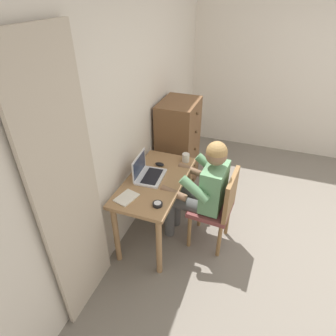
{
  "coord_description": "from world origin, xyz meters",
  "views": [
    {
      "loc": [
        -2.48,
        0.94,
        2.39
      ],
      "look_at": [
        -0.23,
        1.75,
        0.83
      ],
      "focal_mm": 30.47,
      "sensor_mm": 36.0,
      "label": 1
    }
  ],
  "objects_px": {
    "dresser": "(178,146)",
    "computer_mouse": "(160,164)",
    "desk": "(156,189)",
    "coffee_mug": "(186,158)",
    "laptop": "(147,173)",
    "notebook_pad": "(127,198)",
    "chair": "(218,206)",
    "desk_clock": "(158,204)",
    "person_seated": "(202,187)"
  },
  "relations": [
    {
      "from": "laptop",
      "to": "coffee_mug",
      "type": "xyz_separation_m",
      "value": [
        0.42,
        -0.28,
        -0.0
      ]
    },
    {
      "from": "chair",
      "to": "laptop",
      "type": "relative_size",
      "value": 2.52
    },
    {
      "from": "dresser",
      "to": "coffee_mug",
      "type": "distance_m",
      "value": 0.61
    },
    {
      "from": "desk",
      "to": "desk_clock",
      "type": "bearing_deg",
      "value": -154.99
    },
    {
      "from": "chair",
      "to": "laptop",
      "type": "bearing_deg",
      "value": 95.1
    },
    {
      "from": "dresser",
      "to": "computer_mouse",
      "type": "bearing_deg",
      "value": -178.58
    },
    {
      "from": "coffee_mug",
      "to": "desk_clock",
      "type": "bearing_deg",
      "value": 178.74
    },
    {
      "from": "laptop",
      "to": "computer_mouse",
      "type": "distance_m",
      "value": 0.25
    },
    {
      "from": "person_seated",
      "to": "laptop",
      "type": "bearing_deg",
      "value": 97.97
    },
    {
      "from": "dresser",
      "to": "desk_clock",
      "type": "distance_m",
      "value": 1.35
    },
    {
      "from": "dresser",
      "to": "coffee_mug",
      "type": "relative_size",
      "value": 10.05
    },
    {
      "from": "coffee_mug",
      "to": "chair",
      "type": "bearing_deg",
      "value": -128.18
    },
    {
      "from": "chair",
      "to": "desk_clock",
      "type": "relative_size",
      "value": 9.96
    },
    {
      "from": "dresser",
      "to": "person_seated",
      "type": "bearing_deg",
      "value": -148.72
    },
    {
      "from": "laptop",
      "to": "coffee_mug",
      "type": "height_order",
      "value": "laptop"
    },
    {
      "from": "laptop",
      "to": "notebook_pad",
      "type": "distance_m",
      "value": 0.38
    },
    {
      "from": "dresser",
      "to": "chair",
      "type": "bearing_deg",
      "value": -141.07
    },
    {
      "from": "computer_mouse",
      "to": "notebook_pad",
      "type": "bearing_deg",
      "value": 176.5
    },
    {
      "from": "dresser",
      "to": "desk_clock",
      "type": "bearing_deg",
      "value": -169.73
    },
    {
      "from": "dresser",
      "to": "laptop",
      "type": "distance_m",
      "value": 0.96
    },
    {
      "from": "desk",
      "to": "notebook_pad",
      "type": "height_order",
      "value": "notebook_pad"
    },
    {
      "from": "desk",
      "to": "notebook_pad",
      "type": "distance_m",
      "value": 0.41
    },
    {
      "from": "desk_clock",
      "to": "dresser",
      "type": "bearing_deg",
      "value": 10.27
    },
    {
      "from": "computer_mouse",
      "to": "coffee_mug",
      "type": "height_order",
      "value": "coffee_mug"
    },
    {
      "from": "dresser",
      "to": "notebook_pad",
      "type": "relative_size",
      "value": 5.74
    },
    {
      "from": "person_seated",
      "to": "coffee_mug",
      "type": "xyz_separation_m",
      "value": [
        0.35,
        0.27,
        0.09
      ]
    },
    {
      "from": "notebook_pad",
      "to": "coffee_mug",
      "type": "height_order",
      "value": "coffee_mug"
    },
    {
      "from": "person_seated",
      "to": "notebook_pad",
      "type": "relative_size",
      "value": 5.78
    },
    {
      "from": "desk",
      "to": "laptop",
      "type": "bearing_deg",
      "value": 79.73
    },
    {
      "from": "chair",
      "to": "computer_mouse",
      "type": "relative_size",
      "value": 8.96
    },
    {
      "from": "desk",
      "to": "laptop",
      "type": "distance_m",
      "value": 0.2
    },
    {
      "from": "dresser",
      "to": "notebook_pad",
      "type": "height_order",
      "value": "dresser"
    },
    {
      "from": "person_seated",
      "to": "computer_mouse",
      "type": "bearing_deg",
      "value": 71.92
    },
    {
      "from": "coffee_mug",
      "to": "notebook_pad",
      "type": "bearing_deg",
      "value": 158.02
    },
    {
      "from": "desk",
      "to": "coffee_mug",
      "type": "distance_m",
      "value": 0.51
    },
    {
      "from": "dresser",
      "to": "coffee_mug",
      "type": "bearing_deg",
      "value": -153.83
    },
    {
      "from": "dresser",
      "to": "computer_mouse",
      "type": "distance_m",
      "value": 0.72
    },
    {
      "from": "chair",
      "to": "person_seated",
      "type": "distance_m",
      "value": 0.26
    },
    {
      "from": "person_seated",
      "to": "desk_clock",
      "type": "relative_size",
      "value": 13.49
    },
    {
      "from": "dresser",
      "to": "person_seated",
      "type": "height_order",
      "value": "person_seated"
    },
    {
      "from": "desk_clock",
      "to": "computer_mouse",
      "type": "bearing_deg",
      "value": 19.7
    },
    {
      "from": "chair",
      "to": "computer_mouse",
      "type": "xyz_separation_m",
      "value": [
        0.18,
        0.69,
        0.24
      ]
    },
    {
      "from": "chair",
      "to": "coffee_mug",
      "type": "bearing_deg",
      "value": 51.82
    },
    {
      "from": "chair",
      "to": "notebook_pad",
      "type": "height_order",
      "value": "chair"
    },
    {
      "from": "laptop",
      "to": "notebook_pad",
      "type": "height_order",
      "value": "laptop"
    },
    {
      "from": "laptop",
      "to": "person_seated",
      "type": "bearing_deg",
      "value": -82.03
    },
    {
      "from": "desk",
      "to": "chair",
      "type": "xyz_separation_m",
      "value": [
        0.08,
        -0.64,
        -0.1
      ]
    },
    {
      "from": "computer_mouse",
      "to": "desk",
      "type": "bearing_deg",
      "value": -164.09
    },
    {
      "from": "computer_mouse",
      "to": "notebook_pad",
      "type": "relative_size",
      "value": 0.48
    },
    {
      "from": "person_seated",
      "to": "notebook_pad",
      "type": "height_order",
      "value": "person_seated"
    }
  ]
}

